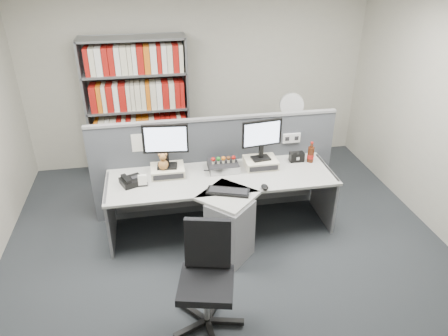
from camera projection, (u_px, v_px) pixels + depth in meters
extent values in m
plane|color=#2D3135|center=(235.00, 273.00, 4.43)|extent=(5.50, 5.50, 0.00)
cube|color=#B3B09F|center=(198.00, 76.00, 6.17)|extent=(5.00, 0.04, 2.70)
cube|color=#4A4D54|center=(215.00, 166.00, 5.21)|extent=(3.00, 0.05, 1.25)
cube|color=#A0A0A6|center=(215.00, 119.00, 4.91)|extent=(3.00, 0.07, 0.03)
cube|color=white|center=(291.00, 138.00, 5.19)|extent=(0.22, 0.04, 0.12)
cube|color=white|center=(138.00, 142.00, 4.85)|extent=(0.16, 0.00, 0.22)
cube|color=white|center=(173.00, 139.00, 4.91)|extent=(0.16, 0.00, 0.22)
cube|color=white|center=(272.00, 132.00, 5.10)|extent=(0.16, 0.00, 0.22)
cube|color=#ABABA5|center=(221.00, 178.00, 4.80)|extent=(2.60, 0.80, 0.03)
cube|color=#ABABA5|center=(228.00, 196.00, 4.46)|extent=(0.74, 0.74, 0.03)
cube|color=gray|center=(230.00, 230.00, 4.52)|extent=(0.57, 0.57, 0.69)
cube|color=gray|center=(110.00, 214.00, 4.76)|extent=(0.03, 0.70, 0.72)
cube|color=gray|center=(324.00, 193.00, 5.17)|extent=(0.03, 0.70, 0.72)
cube|color=gray|center=(216.00, 188.00, 5.28)|extent=(2.50, 0.02, 0.45)
cube|color=beige|center=(168.00, 171.00, 4.82)|extent=(0.38, 0.30, 0.10)
cube|color=black|center=(168.00, 177.00, 4.69)|extent=(0.34, 0.01, 0.06)
cube|color=beige|center=(261.00, 163.00, 4.99)|extent=(0.38, 0.30, 0.10)
cube|color=black|center=(264.00, 168.00, 4.86)|extent=(0.34, 0.01, 0.06)
cube|color=black|center=(167.00, 166.00, 4.79)|extent=(0.24, 0.19, 0.02)
cube|color=black|center=(167.00, 159.00, 4.75)|extent=(0.05, 0.04, 0.18)
cube|color=black|center=(165.00, 139.00, 4.63)|extent=(0.51, 0.09, 0.33)
cube|color=silver|center=(166.00, 139.00, 4.61)|extent=(0.45, 0.05, 0.28)
cube|color=black|center=(261.00, 158.00, 4.96)|extent=(0.23, 0.18, 0.02)
cube|color=black|center=(261.00, 152.00, 4.92)|extent=(0.05, 0.03, 0.17)
cube|color=black|center=(262.00, 133.00, 4.81)|extent=(0.48, 0.10, 0.32)
cube|color=silver|center=(262.00, 134.00, 4.79)|extent=(0.43, 0.06, 0.27)
cube|color=black|center=(223.00, 166.00, 4.93)|extent=(0.34, 0.30, 0.09)
cube|color=silver|center=(225.00, 172.00, 4.80)|extent=(0.34, 0.01, 0.09)
cylinder|color=beige|center=(213.00, 163.00, 4.87)|extent=(0.03, 0.03, 0.03)
sphere|color=#A5140F|center=(213.00, 159.00, 4.85)|extent=(0.05, 0.05, 0.05)
cylinder|color=beige|center=(218.00, 162.00, 4.87)|extent=(0.03, 0.03, 0.03)
sphere|color=#19721E|center=(218.00, 159.00, 4.85)|extent=(0.05, 0.05, 0.05)
cylinder|color=beige|center=(223.00, 162.00, 4.88)|extent=(0.03, 0.03, 0.03)
sphere|color=orange|center=(223.00, 158.00, 4.86)|extent=(0.05, 0.05, 0.05)
cylinder|color=beige|center=(228.00, 161.00, 4.89)|extent=(0.03, 0.03, 0.03)
sphere|color=#593319|center=(228.00, 158.00, 4.87)|extent=(0.05, 0.05, 0.05)
cylinder|color=beige|center=(233.00, 161.00, 4.90)|extent=(0.03, 0.03, 0.03)
sphere|color=#A5140F|center=(234.00, 158.00, 4.88)|extent=(0.05, 0.05, 0.05)
cube|color=black|center=(228.00, 192.00, 4.48)|extent=(0.49, 0.31, 0.03)
cube|color=black|center=(228.00, 190.00, 4.47)|extent=(0.42, 0.25, 0.01)
ellipsoid|color=black|center=(265.00, 187.00, 4.55)|extent=(0.08, 0.12, 0.05)
cube|color=black|center=(132.00, 181.00, 4.64)|extent=(0.29, 0.28, 0.06)
cube|color=black|center=(126.00, 179.00, 4.58)|extent=(0.12, 0.20, 0.04)
cube|color=black|center=(136.00, 177.00, 4.65)|extent=(0.12, 0.10, 0.01)
cube|color=black|center=(143.00, 184.00, 4.62)|extent=(0.11, 0.06, 0.02)
cube|color=white|center=(142.00, 180.00, 4.57)|extent=(0.09, 0.04, 0.11)
cube|color=white|center=(142.00, 179.00, 4.61)|extent=(0.09, 0.04, 0.11)
sphere|color=#9D6934|center=(163.00, 165.00, 4.71)|extent=(0.11, 0.11, 0.11)
sphere|color=#9D6934|center=(163.00, 157.00, 4.67)|extent=(0.08, 0.08, 0.08)
sphere|color=#9D6934|center=(159.00, 155.00, 4.65)|extent=(0.03, 0.03, 0.03)
sphere|color=#9D6934|center=(166.00, 155.00, 4.66)|extent=(0.03, 0.03, 0.03)
cube|color=black|center=(297.00, 157.00, 5.11)|extent=(0.17, 0.10, 0.11)
cylinder|color=#3F190A|center=(311.00, 155.00, 5.07)|extent=(0.08, 0.08, 0.19)
cylinder|color=#A5140F|center=(311.00, 156.00, 5.08)|extent=(0.08, 0.08, 0.05)
cylinder|color=#3F190A|center=(312.00, 145.00, 5.02)|extent=(0.03, 0.03, 0.05)
cylinder|color=#A5140F|center=(312.00, 143.00, 5.00)|extent=(0.03, 0.03, 0.01)
cube|color=slate|center=(88.00, 112.00, 5.82)|extent=(0.03, 0.40, 2.00)
cube|color=slate|center=(187.00, 106.00, 6.04)|extent=(0.03, 0.40, 2.00)
cube|color=slate|center=(138.00, 105.00, 6.10)|extent=(1.40, 0.02, 2.00)
cube|color=slate|center=(145.00, 170.00, 6.40)|extent=(1.38, 0.40, 0.03)
cube|color=slate|center=(142.00, 140.00, 6.16)|extent=(1.38, 0.40, 0.03)
cube|color=slate|center=(138.00, 108.00, 5.92)|extent=(1.38, 0.40, 0.03)
cube|color=slate|center=(135.00, 73.00, 5.69)|extent=(1.38, 0.40, 0.03)
cube|color=slate|center=(131.00, 38.00, 5.47)|extent=(1.38, 0.40, 0.03)
cube|color=#A5140F|center=(144.00, 160.00, 6.28)|extent=(1.24, 0.28, 0.36)
cube|color=orange|center=(140.00, 129.00, 6.04)|extent=(1.24, 0.28, 0.36)
cube|color=beige|center=(137.00, 95.00, 5.81)|extent=(1.24, 0.28, 0.36)
cube|color=white|center=(133.00, 59.00, 5.57)|extent=(1.24, 0.28, 0.36)
cube|color=slate|center=(288.00, 152.00, 6.18)|extent=(0.45, 0.60, 0.70)
cube|color=black|center=(295.00, 151.00, 5.84)|extent=(0.40, 0.02, 0.28)
cube|color=black|center=(293.00, 171.00, 6.00)|extent=(0.40, 0.02, 0.28)
cylinder|color=white|center=(289.00, 129.00, 6.01)|extent=(0.20, 0.20, 0.03)
cylinder|color=white|center=(290.00, 122.00, 5.96)|extent=(0.03, 0.03, 0.20)
cylinder|color=white|center=(292.00, 105.00, 5.82)|extent=(0.33, 0.15, 0.33)
cylinder|color=silver|center=(291.00, 104.00, 5.84)|extent=(0.33, 0.13, 0.33)
cylinder|color=silver|center=(207.00, 304.00, 3.72)|extent=(0.05, 0.05, 0.41)
cube|color=black|center=(206.00, 285.00, 3.62)|extent=(0.56, 0.56, 0.07)
cube|color=black|center=(208.00, 243.00, 3.67)|extent=(0.42, 0.20, 0.47)
cube|color=black|center=(227.00, 321.00, 3.81)|extent=(0.31, 0.12, 0.04)
cylinder|color=black|center=(241.00, 323.00, 3.81)|extent=(0.05, 0.05, 0.03)
cube|color=black|center=(215.00, 306.00, 3.97)|extent=(0.20, 0.29, 0.04)
cylinder|color=black|center=(219.00, 298.00, 4.08)|extent=(0.05, 0.05, 0.03)
cube|color=black|center=(192.00, 311.00, 3.92)|extent=(0.24, 0.27, 0.04)
cylinder|color=black|center=(183.00, 306.00, 4.00)|extent=(0.05, 0.05, 0.03)
cube|color=black|center=(189.00, 329.00, 3.73)|extent=(0.30, 0.16, 0.04)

